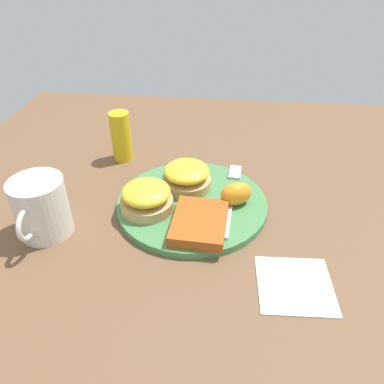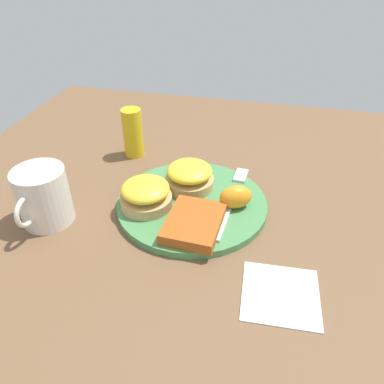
# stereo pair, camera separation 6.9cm
# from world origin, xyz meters

# --- Properties ---
(ground_plane) EXTENTS (1.10, 1.10, 0.00)m
(ground_plane) POSITION_xyz_m (0.00, 0.00, 0.00)
(ground_plane) COLOR brown
(plate) EXTENTS (0.28, 0.28, 0.01)m
(plate) POSITION_xyz_m (0.00, 0.00, 0.01)
(plate) COLOR #47844C
(plate) RESTS_ON ground_plane
(sandwich_benedict_left) EXTENTS (0.10, 0.10, 0.05)m
(sandwich_benedict_left) POSITION_xyz_m (-0.04, -0.02, 0.04)
(sandwich_benedict_left) COLOR tan
(sandwich_benedict_left) RESTS_ON plate
(sandwich_benedict_right) EXTENTS (0.10, 0.10, 0.05)m
(sandwich_benedict_right) POSITION_xyz_m (0.03, -0.08, 0.04)
(sandwich_benedict_right) COLOR tan
(sandwich_benedict_right) RESTS_ON plate
(hashbrown_patty) EXTENTS (0.12, 0.10, 0.02)m
(hashbrown_patty) POSITION_xyz_m (0.07, 0.02, 0.02)
(hashbrown_patty) COLOR #A14F1B
(hashbrown_patty) RESTS_ON plate
(orange_wedge) EXTENTS (0.06, 0.07, 0.04)m
(orange_wedge) POSITION_xyz_m (-0.00, 0.08, 0.04)
(orange_wedge) COLOR orange
(orange_wedge) RESTS_ON plate
(fork) EXTENTS (0.23, 0.03, 0.00)m
(fork) POSITION_xyz_m (-0.03, 0.07, 0.02)
(fork) COLOR silver
(fork) RESTS_ON plate
(cup) EXTENTS (0.12, 0.09, 0.10)m
(cup) POSITION_xyz_m (0.10, -0.24, 0.05)
(cup) COLOR silver
(cup) RESTS_ON ground_plane
(napkin) EXTENTS (0.12, 0.12, 0.00)m
(napkin) POSITION_xyz_m (0.17, 0.17, 0.00)
(napkin) COLOR white
(napkin) RESTS_ON ground_plane
(condiment_bottle) EXTENTS (0.04, 0.04, 0.11)m
(condiment_bottle) POSITION_xyz_m (-0.16, -0.18, 0.06)
(condiment_bottle) COLOR gold
(condiment_bottle) RESTS_ON ground_plane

